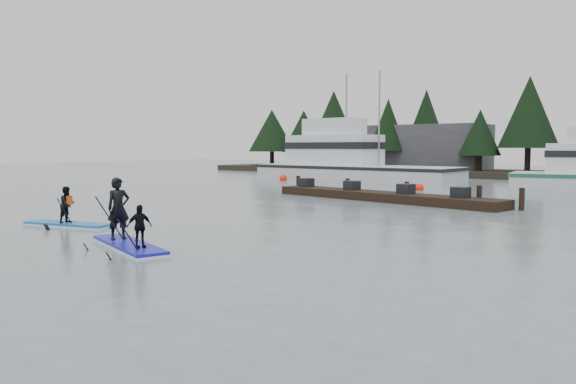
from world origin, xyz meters
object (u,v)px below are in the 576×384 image
Objects in this scene: paddleboard_solo at (68,213)px; paddleboard_duo at (126,226)px; floating_dock at (381,196)px; fishing_boat_large at (349,172)px.

paddleboard_duo reaches higher than paddleboard_solo.
floating_dock is 16.41m from paddleboard_duo.
floating_dock is 3.46× the size of paddleboard_duo.
paddleboard_solo is at bearing -76.09° from fishing_boat_large.
paddleboard_solo is at bearing -176.24° from paddleboard_duo.
fishing_boat_large is 4.53× the size of paddleboard_duo.
floating_dock is 15.72m from paddleboard_solo.
fishing_boat_large reaches higher than paddleboard_duo.
fishing_boat_large is at bearing 135.98° from floating_dock.
paddleboard_duo is at bearing -67.69° from fishing_boat_large.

